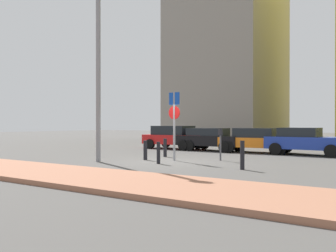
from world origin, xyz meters
The scene contains 14 objects.
ground_plane centered at (0.00, 0.00, 0.00)m, with size 120.00×120.00×0.00m, color #4C4947.
sidewalk_brick centered at (0.00, -5.57, 0.07)m, with size 40.00×3.03×0.14m, color #9E664C.
parked_car_red centered at (-3.90, 6.99, 0.79)m, with size 4.63×2.15×1.51m.
parked_car_black centered at (-1.36, 6.85, 0.74)m, with size 4.14×2.08×1.38m.
parked_car_orange centered at (1.61, 6.95, 0.74)m, with size 4.29×2.23×1.40m.
parked_car_blue centered at (4.26, 6.80, 0.75)m, with size 4.05×2.04×1.44m.
parking_sign_post centered at (0.09, 0.55, 1.93)m, with size 0.60×0.10×3.07m.
parking_meter centered at (1.79, 1.72, 0.91)m, with size 0.18×0.14×1.40m.
street_lamp centered at (-2.35, -1.72, 4.54)m, with size 0.70×0.36×7.80m.
traffic_bollard_near centered at (-1.18, 0.09, 0.44)m, with size 0.18×0.18×0.88m, color black.
traffic_bollard_mid centered at (3.84, -0.84, 0.52)m, with size 0.16×0.16×1.04m, color black.
traffic_bollard_far centered at (-1.28, 1.85, 0.46)m, with size 0.17×0.17×0.91m, color black.
traffic_bollard_edge centered at (0.24, -0.91, 0.45)m, with size 0.15×0.15×0.90m, color black.
building_under_construction centered at (-9.64, 28.39, 12.68)m, with size 11.15×13.41×25.37m, color gray.
Camera 1 is at (8.77, -13.16, 1.63)m, focal length 39.00 mm.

